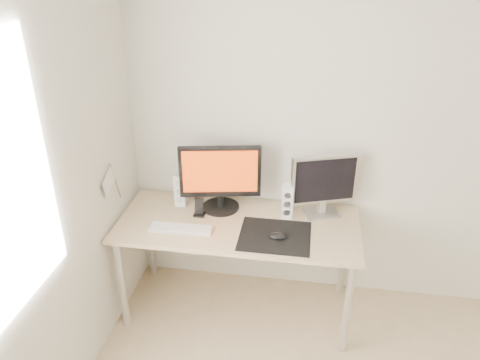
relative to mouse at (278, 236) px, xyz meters
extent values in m
plane|color=silver|center=(0.65, 0.52, 0.50)|extent=(3.50, 0.00, 3.50)
cube|color=black|center=(-0.02, 0.03, -0.02)|extent=(0.45, 0.40, 0.00)
ellipsoid|color=black|center=(0.00, 0.00, 0.00)|extent=(0.10, 0.06, 0.04)
cube|color=#D1B587|center=(-0.28, 0.15, -0.04)|extent=(1.60, 0.70, 0.03)
cylinder|color=silver|center=(-1.02, -0.14, -0.40)|extent=(0.05, 0.05, 0.70)
cylinder|color=silver|center=(0.46, -0.14, -0.40)|extent=(0.05, 0.05, 0.70)
cylinder|color=silver|center=(-1.02, 0.44, -0.40)|extent=(0.05, 0.05, 0.70)
cylinder|color=silver|center=(0.46, 0.44, -0.40)|extent=(0.05, 0.05, 0.70)
cylinder|color=black|center=(-0.43, 0.33, -0.01)|extent=(0.30, 0.30, 0.02)
cylinder|color=black|center=(-0.43, 0.33, 0.05)|extent=(0.05, 0.05, 0.12)
cube|color=black|center=(-0.43, 0.32, 0.26)|extent=(0.55, 0.15, 0.36)
cube|color=#DA430B|center=(-0.42, 0.29, 0.27)|extent=(0.49, 0.10, 0.30)
cube|color=#A9A9AB|center=(0.27, 0.36, -0.01)|extent=(0.26, 0.22, 0.01)
cube|color=silver|center=(0.27, 0.36, 0.04)|extent=(0.06, 0.05, 0.10)
cube|color=#B5B5B7|center=(0.27, 0.36, 0.24)|extent=(0.44, 0.19, 0.34)
cube|color=black|center=(0.28, 0.33, 0.24)|extent=(0.39, 0.14, 0.30)
cube|color=white|center=(-0.71, 0.34, 0.10)|extent=(0.08, 0.09, 0.24)
cylinder|color=silver|center=(-0.71, 0.29, 0.03)|extent=(0.05, 0.01, 0.05)
cylinder|color=#B4B4B6|center=(-0.71, 0.29, 0.10)|extent=(0.05, 0.01, 0.05)
cylinder|color=silver|center=(-0.71, 0.29, 0.16)|extent=(0.05, 0.01, 0.05)
cube|color=white|center=(0.04, 0.29, 0.10)|extent=(0.08, 0.09, 0.24)
cylinder|color=silver|center=(0.04, 0.24, 0.03)|extent=(0.05, 0.01, 0.05)
cylinder|color=silver|center=(0.04, 0.24, 0.10)|extent=(0.05, 0.01, 0.05)
cylinder|color=#B1B1B3|center=(0.04, 0.24, 0.16)|extent=(0.05, 0.01, 0.05)
cube|color=silver|center=(-0.63, 0.01, -0.02)|extent=(0.42, 0.13, 0.01)
cube|color=white|center=(-0.63, 0.01, -0.01)|extent=(0.40, 0.11, 0.01)
cube|color=black|center=(-0.55, 0.20, -0.01)|extent=(0.07, 0.06, 0.02)
cube|color=black|center=(-0.55, 0.20, 0.05)|extent=(0.06, 0.03, 0.12)
cylinder|color=#A57F54|center=(-1.07, 0.07, 0.27)|extent=(0.01, 0.10, 0.29)
cube|color=white|center=(-1.07, -0.02, 0.31)|extent=(0.00, 0.19, 0.15)
camera|label=1|loc=(0.15, -2.46, 1.63)|focal=35.00mm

